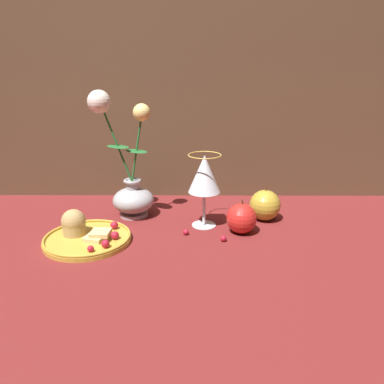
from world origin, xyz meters
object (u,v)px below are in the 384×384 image
object	(u,v)px
wine_glass	(204,176)
apple_near_glass	(265,205)
vase	(129,179)
plate_with_pastries	(85,234)
apple_beside_vase	(241,218)

from	to	relation	value
wine_glass	apple_near_glass	bearing A→B (deg)	12.99
vase	plate_with_pastries	bearing A→B (deg)	-117.66
apple_near_glass	apple_beside_vase	bearing A→B (deg)	-130.96
apple_beside_vase	plate_with_pastries	bearing A→B (deg)	-172.48
apple_near_glass	wine_glass	bearing A→B (deg)	-167.01
plate_with_pastries	wine_glass	world-z (taller)	wine_glass
wine_glass	apple_near_glass	xyz separation A→B (m)	(0.16, 0.04, -0.09)
vase	wine_glass	bearing A→B (deg)	-17.48
plate_with_pastries	wine_glass	xyz separation A→B (m)	(0.28, 0.10, 0.12)
vase	plate_with_pastries	size ratio (longest dim) A/B	1.66
vase	apple_beside_vase	distance (m)	0.32
wine_glass	apple_beside_vase	xyz separation A→B (m)	(0.09, -0.05, -0.10)
vase	apple_near_glass	world-z (taller)	vase
wine_glass	apple_beside_vase	size ratio (longest dim) A/B	2.16
vase	apple_near_glass	bearing A→B (deg)	-4.00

